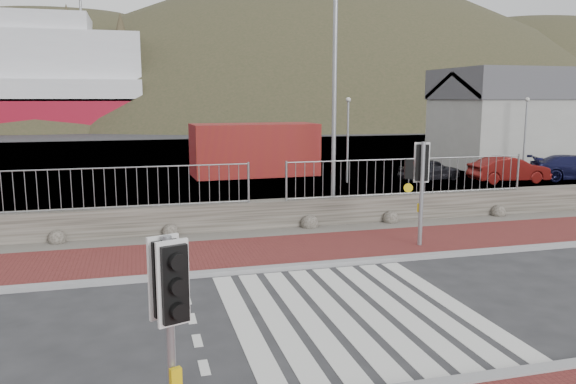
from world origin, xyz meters
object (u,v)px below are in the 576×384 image
object	(u,v)px
streetlight	(339,79)
car_c	(575,168)
car_a	(430,170)
car_b	(509,169)
traffic_signal_near	(169,298)
traffic_signal_far	(421,172)
shipping_container	(254,150)

from	to	relation	value
streetlight	car_c	distance (m)	16.25
car_a	car_b	world-z (taller)	car_b
traffic_signal_near	streetlight	distance (m)	13.34
car_b	traffic_signal_near	bearing A→B (deg)	139.88
streetlight	car_b	world-z (taller)	streetlight
car_b	traffic_signal_far	bearing A→B (deg)	139.05
traffic_signal_far	streetlight	bearing A→B (deg)	-60.70
streetlight	car_a	xyz separation A→B (m)	(7.58, 7.36, -4.13)
traffic_signal_near	car_a	xyz separation A→B (m)	(13.76, 18.84, -1.30)
streetlight	car_a	size ratio (longest dim) A/B	2.55
traffic_signal_far	car_b	xyz separation A→B (m)	(10.16, 9.93, -1.48)
streetlight	shipping_container	xyz separation A→B (m)	(-0.44, 11.66, -3.32)
car_b	car_c	bearing A→B (deg)	-90.02
traffic_signal_near	car_a	world-z (taller)	traffic_signal_near
traffic_signal_far	shipping_container	xyz separation A→B (m)	(-1.35, 15.70, -0.74)
traffic_signal_far	car_a	size ratio (longest dim) A/B	0.89
traffic_signal_near	car_a	distance (m)	23.36
traffic_signal_far	shipping_container	world-z (taller)	traffic_signal_far
shipping_container	car_b	bearing A→B (deg)	-29.02
car_a	car_c	xyz separation A→B (m)	(7.13, -1.76, 0.07)
shipping_container	traffic_signal_far	bearing A→B (deg)	-87.49
streetlight	car_c	world-z (taller)	streetlight
shipping_container	car_b	size ratio (longest dim) A/B	1.72
shipping_container	traffic_signal_near	bearing A→B (deg)	-106.36
shipping_container	car_a	xyz separation A→B (m)	(8.02, -4.30, -0.81)
traffic_signal_near	car_c	world-z (taller)	traffic_signal_near
traffic_signal_near	car_c	size ratio (longest dim) A/B	0.60
streetlight	shipping_container	size ratio (longest dim) A/B	1.27
streetlight	car_a	bearing A→B (deg)	68.62
traffic_signal_near	car_c	xyz separation A→B (m)	(20.89, 17.07, -1.23)
traffic_signal_far	car_b	size ratio (longest dim) A/B	0.76
car_a	traffic_signal_near	bearing A→B (deg)	130.43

